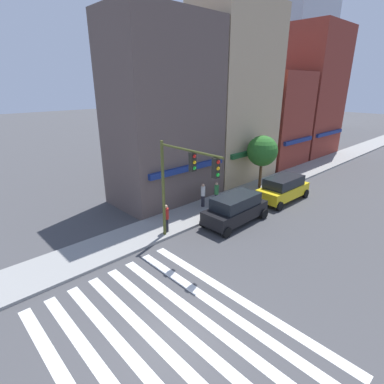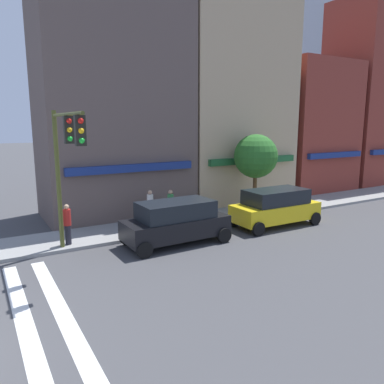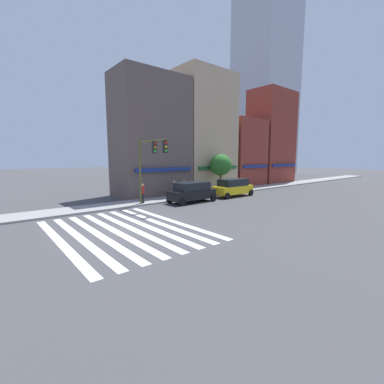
{
  "view_description": "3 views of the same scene",
  "coord_description": "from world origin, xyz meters",
  "px_view_note": "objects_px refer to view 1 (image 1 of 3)",
  "views": [
    {
      "loc": [
        -5.2,
        -6.48,
        8.74
      ],
      "look_at": [
        4.65,
        4.0,
        3.5
      ],
      "focal_mm": 28.0,
      "sensor_mm": 36.0,
      "label": 1
    },
    {
      "loc": [
        1.68,
        -9.48,
        5.34
      ],
      "look_at": [
        10.8,
        6.0,
        2.0
      ],
      "focal_mm": 35.0,
      "sensor_mm": 36.0,
      "label": 2
    },
    {
      "loc": [
        -6.35,
        -14.08,
        4.3
      ],
      "look_at": [
        9.21,
        4.7,
        1.0
      ],
      "focal_mm": 24.0,
      "sensor_mm": 36.0,
      "label": 3
    }
  ],
  "objects_px": {
    "traffic_signal": "(183,175)",
    "pedestrian_red_jacket": "(166,218)",
    "suv_black": "(235,208)",
    "pedestrian_green_top": "(216,193)",
    "pedestrian_white_shirt": "(203,195)",
    "street_tree": "(262,151)",
    "suv_yellow": "(283,188)"
  },
  "relations": [
    {
      "from": "traffic_signal",
      "to": "pedestrian_red_jacket",
      "type": "bearing_deg",
      "value": 81.0
    },
    {
      "from": "suv_black",
      "to": "pedestrian_green_top",
      "type": "distance_m",
      "value": 2.95
    },
    {
      "from": "pedestrian_white_shirt",
      "to": "pedestrian_red_jacket",
      "type": "height_order",
      "value": "same"
    },
    {
      "from": "pedestrian_white_shirt",
      "to": "suv_black",
      "type": "bearing_deg",
      "value": 152.1
    },
    {
      "from": "traffic_signal",
      "to": "suv_black",
      "type": "bearing_deg",
      "value": -0.27
    },
    {
      "from": "traffic_signal",
      "to": "street_tree",
      "type": "distance_m",
      "value": 11.74
    },
    {
      "from": "suv_black",
      "to": "pedestrian_green_top",
      "type": "height_order",
      "value": "suv_black"
    },
    {
      "from": "pedestrian_green_top",
      "to": "pedestrian_red_jacket",
      "type": "xyz_separation_m",
      "value": [
        -5.4,
        -0.82,
        0.0
      ]
    },
    {
      "from": "pedestrian_white_shirt",
      "to": "pedestrian_red_jacket",
      "type": "bearing_deg",
      "value": 81.57
    },
    {
      "from": "suv_yellow",
      "to": "pedestrian_red_jacket",
      "type": "relative_size",
      "value": 2.67
    },
    {
      "from": "suv_black",
      "to": "street_tree",
      "type": "bearing_deg",
      "value": 21.44
    },
    {
      "from": "pedestrian_red_jacket",
      "to": "pedestrian_white_shirt",
      "type": "bearing_deg",
      "value": -48.46
    },
    {
      "from": "suv_yellow",
      "to": "street_tree",
      "type": "height_order",
      "value": "street_tree"
    },
    {
      "from": "pedestrian_white_shirt",
      "to": "street_tree",
      "type": "bearing_deg",
      "value": -117.78
    },
    {
      "from": "suv_black",
      "to": "pedestrian_red_jacket",
      "type": "bearing_deg",
      "value": 155.05
    },
    {
      "from": "suv_black",
      "to": "suv_yellow",
      "type": "xyz_separation_m",
      "value": [
        5.89,
        0.0,
        0.0
      ]
    },
    {
      "from": "pedestrian_white_shirt",
      "to": "pedestrian_green_top",
      "type": "bearing_deg",
      "value": -140.45
    },
    {
      "from": "traffic_signal",
      "to": "street_tree",
      "type": "relative_size",
      "value": 1.28
    },
    {
      "from": "pedestrian_green_top",
      "to": "suv_yellow",
      "type": "bearing_deg",
      "value": -40.62
    },
    {
      "from": "pedestrian_green_top",
      "to": "suv_black",
      "type": "bearing_deg",
      "value": -123.48
    },
    {
      "from": "street_tree",
      "to": "suv_yellow",
      "type": "bearing_deg",
      "value": -108.27
    },
    {
      "from": "traffic_signal",
      "to": "pedestrian_green_top",
      "type": "bearing_deg",
      "value": 25.36
    },
    {
      "from": "traffic_signal",
      "to": "street_tree",
      "type": "height_order",
      "value": "traffic_signal"
    },
    {
      "from": "pedestrian_white_shirt",
      "to": "street_tree",
      "type": "xyz_separation_m",
      "value": [
        6.62,
        -0.38,
        2.31
      ]
    },
    {
      "from": "suv_black",
      "to": "pedestrian_green_top",
      "type": "bearing_deg",
      "value": 66.42
    },
    {
      "from": "suv_yellow",
      "to": "pedestrian_white_shirt",
      "type": "bearing_deg",
      "value": 151.57
    },
    {
      "from": "pedestrian_red_jacket",
      "to": "street_tree",
      "type": "relative_size",
      "value": 0.39
    },
    {
      "from": "street_tree",
      "to": "suv_black",
      "type": "bearing_deg",
      "value": -157.65
    },
    {
      "from": "pedestrian_red_jacket",
      "to": "street_tree",
      "type": "distance_m",
      "value": 11.35
    },
    {
      "from": "pedestrian_white_shirt",
      "to": "street_tree",
      "type": "relative_size",
      "value": 0.39
    },
    {
      "from": "traffic_signal",
      "to": "pedestrian_green_top",
      "type": "height_order",
      "value": "traffic_signal"
    },
    {
      "from": "traffic_signal",
      "to": "pedestrian_red_jacket",
      "type": "relative_size",
      "value": 3.29
    }
  ]
}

